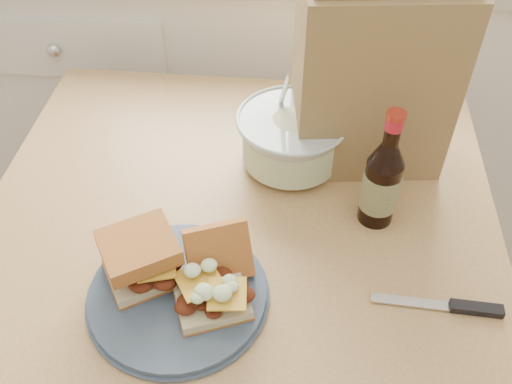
# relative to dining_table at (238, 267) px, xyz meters

# --- Properties ---
(cabinet_run) EXTENTS (2.50, 0.64, 0.94)m
(cabinet_run) POSITION_rel_dining_table_xyz_m (-0.01, 0.86, -0.17)
(cabinet_run) COLOR white
(cabinet_run) RESTS_ON ground
(dining_table) EXTENTS (0.93, 0.93, 0.76)m
(dining_table) POSITION_rel_dining_table_xyz_m (0.00, 0.00, 0.00)
(dining_table) COLOR tan
(dining_table) RESTS_ON ground
(plate) EXTENTS (0.27, 0.27, 0.02)m
(plate) POSITION_rel_dining_table_xyz_m (-0.07, -0.15, 0.12)
(plate) COLOR #3E4E64
(plate) RESTS_ON dining_table
(sandwich_left) EXTENTS (0.14, 0.14, 0.08)m
(sandwich_left) POSITION_rel_dining_table_xyz_m (-0.13, -0.12, 0.17)
(sandwich_left) COLOR beige
(sandwich_left) RESTS_ON plate
(sandwich_right) EXTENTS (0.13, 0.17, 0.09)m
(sandwich_right) POSITION_rel_dining_table_xyz_m (-0.02, -0.14, 0.16)
(sandwich_right) COLOR beige
(sandwich_right) RESTS_ON plate
(coleslaw_bowl) EXTENTS (0.21, 0.21, 0.21)m
(coleslaw_bowl) POSITION_rel_dining_table_xyz_m (0.09, 0.18, 0.16)
(coleslaw_bowl) COLOR #B6C4C1
(coleslaw_bowl) RESTS_ON dining_table
(beer_bottle) EXTENTS (0.06, 0.06, 0.23)m
(beer_bottle) POSITION_rel_dining_table_xyz_m (0.24, 0.05, 0.20)
(beer_bottle) COLOR black
(beer_bottle) RESTS_ON dining_table
(knife) EXTENTS (0.20, 0.03, 0.01)m
(knife) POSITION_rel_dining_table_xyz_m (0.35, -0.14, 0.12)
(knife) COLOR silver
(knife) RESTS_ON dining_table
(paper_bag) EXTENTS (0.29, 0.20, 0.35)m
(paper_bag) POSITION_rel_dining_table_xyz_m (0.22, 0.22, 0.29)
(paper_bag) COLOR #977849
(paper_bag) RESTS_ON dining_table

